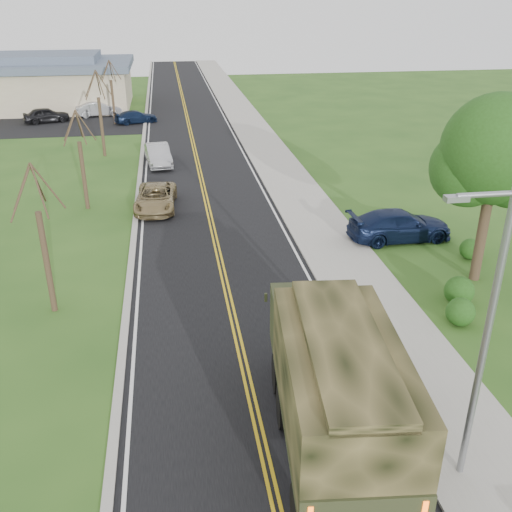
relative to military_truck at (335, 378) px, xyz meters
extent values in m
plane|color=#2A4F1A|center=(-1.89, -1.01, -2.31)|extent=(160.00, 160.00, 0.00)
cube|color=black|center=(-1.89, 38.99, -2.31)|extent=(8.00, 120.00, 0.01)
cube|color=#9E998E|center=(2.26, 38.99, -2.25)|extent=(0.30, 120.00, 0.12)
cube|color=#9E998E|center=(4.01, 38.99, -2.26)|extent=(3.20, 120.00, 0.10)
cube|color=#9E998E|center=(-6.04, 38.99, -2.26)|extent=(0.30, 120.00, 0.10)
cylinder|color=gray|center=(3.11, -1.51, 1.69)|extent=(0.18, 0.18, 8.00)
cylinder|color=gray|center=(2.51, -1.51, 5.49)|extent=(1.40, 0.12, 0.12)
cube|color=gray|center=(1.81, -1.51, 5.44)|extent=(0.50, 0.22, 0.12)
cylinder|color=#38281C|center=(9.11, 8.99, 0.21)|extent=(0.44, 0.44, 5.04)
sphere|color=#204614|center=(9.11, 8.99, 3.54)|extent=(4.50, 4.50, 4.50)
sphere|color=#204614|center=(8.31, 9.49, 2.64)|extent=(3.24, 3.24, 3.24)
cylinder|color=#38281C|center=(-8.89, 8.99, -0.21)|extent=(0.24, 0.24, 4.20)
cylinder|color=#38281C|center=(-8.42, 9.12, 2.81)|extent=(1.01, 0.33, 1.90)
cylinder|color=#38281C|center=(-8.86, 9.61, 2.74)|extent=(0.13, 1.29, 1.74)
cylinder|color=#38281C|center=(-9.35, 9.17, 2.81)|extent=(0.98, 0.43, 1.90)
cylinder|color=#38281C|center=(-9.28, 8.52, 2.74)|extent=(0.79, 1.05, 1.77)
cylinder|color=#38281C|center=(-8.62, 8.58, 2.81)|extent=(0.58, 0.90, 1.90)
cylinder|color=#38281C|center=(-8.89, 20.99, -0.33)|extent=(0.24, 0.24, 3.96)
cylinder|color=#38281C|center=(-8.44, 21.12, 2.52)|extent=(0.96, 0.32, 1.79)
cylinder|color=#38281C|center=(-8.86, 21.58, 2.45)|extent=(0.12, 1.22, 1.65)
cylinder|color=#38281C|center=(-9.33, 21.16, 2.52)|extent=(0.93, 0.41, 1.79)
cylinder|color=#38281C|center=(-9.26, 20.54, 2.45)|extent=(0.75, 0.99, 1.67)
cylinder|color=#38281C|center=(-8.64, 20.61, 2.52)|extent=(0.55, 0.85, 1.80)
cylinder|color=#38281C|center=(-8.89, 32.99, -0.09)|extent=(0.24, 0.24, 4.44)
cylinder|color=#38281C|center=(-8.39, 33.13, 3.11)|extent=(1.07, 0.35, 2.00)
cylinder|color=#38281C|center=(-8.86, 33.65, 3.02)|extent=(0.13, 1.36, 1.84)
cylinder|color=#38281C|center=(-9.38, 33.18, 3.11)|extent=(1.03, 0.46, 2.00)
cylinder|color=#38281C|center=(-9.30, 32.49, 3.02)|extent=(0.83, 1.10, 1.87)
cylinder|color=#38281C|center=(-8.61, 32.56, 3.11)|extent=(0.61, 0.95, 2.01)
cylinder|color=#38281C|center=(-8.89, 44.99, -0.27)|extent=(0.24, 0.24, 4.08)
cylinder|color=#38281C|center=(-8.43, 45.12, 2.67)|extent=(0.99, 0.33, 1.84)
cylinder|color=#38281C|center=(-8.86, 45.59, 2.59)|extent=(0.13, 1.25, 1.69)
cylinder|color=#38281C|center=(-9.34, 45.17, 2.67)|extent=(0.95, 0.42, 1.85)
cylinder|color=#38281C|center=(-9.27, 44.53, 2.59)|extent=(0.77, 1.02, 1.72)
cylinder|color=#38281C|center=(-8.63, 44.59, 2.67)|extent=(0.57, 0.88, 1.85)
cube|color=tan|center=(-17.89, 54.99, -0.21)|extent=(20.00, 12.00, 4.20)
cube|color=#475466|center=(-17.89, 54.99, 2.19)|extent=(21.00, 13.00, 0.70)
cube|color=#475466|center=(-17.89, 54.99, 2.89)|extent=(14.00, 8.00, 0.90)
cube|color=black|center=(-11.89, 44.99, -2.30)|extent=(18.00, 10.00, 0.02)
cylinder|color=black|center=(-1.46, -2.60, -1.68)|extent=(0.52, 1.29, 1.26)
cylinder|color=black|center=(0.94, -2.83, -1.68)|extent=(0.52, 1.29, 1.26)
cylinder|color=black|center=(-1.11, 1.05, -1.68)|extent=(0.52, 1.29, 1.26)
cylinder|color=black|center=(1.29, 0.82, -1.68)|extent=(0.52, 1.29, 1.26)
cylinder|color=black|center=(-0.96, 2.65, -1.68)|extent=(0.52, 1.29, 1.26)
cylinder|color=black|center=(1.44, 2.42, -1.68)|extent=(0.52, 1.29, 1.26)
cube|color=#30351D|center=(0.02, 0.25, -1.11)|extent=(3.50, 8.25, 0.40)
cube|color=#30351D|center=(0.30, 3.16, -0.14)|extent=(2.95, 2.43, 1.60)
cube|color=black|center=(0.40, 4.19, 0.09)|extent=(2.52, 0.33, 0.80)
cube|color=#30351D|center=(-0.07, -0.72, -0.82)|extent=(3.43, 6.32, 0.17)
cube|color=black|center=(-0.07, -0.72, 0.38)|extent=(3.43, 6.32, 2.29)
cube|color=black|center=(-0.07, -0.72, 1.58)|extent=(2.40, 6.22, 0.29)
cube|color=#30351D|center=(-0.36, -3.74, -0.54)|extent=(2.87, 0.41, 0.75)
cube|color=#FF590C|center=(0.83, -3.93, -0.54)|extent=(0.12, 0.06, 0.52)
imported|color=#8E7A50|center=(-4.89, 20.31, -1.64)|extent=(2.60, 5.02, 1.35)
imported|color=#A1A0A5|center=(-4.74, 29.73, -1.56)|extent=(2.13, 4.74, 1.51)
imported|color=#0F1937|center=(7.45, 13.75, -1.54)|extent=(5.42, 2.38, 1.55)
imported|color=black|center=(-15.49, 46.57, -1.58)|extent=(4.62, 3.01, 1.46)
imported|color=#ACABB0|center=(-10.75, 48.99, -1.57)|extent=(4.76, 2.42, 1.50)
imported|color=#0E1B36|center=(-6.89, 45.01, -1.71)|extent=(4.46, 2.98, 1.20)
camera|label=1|loc=(-3.96, -11.82, 9.28)|focal=40.00mm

